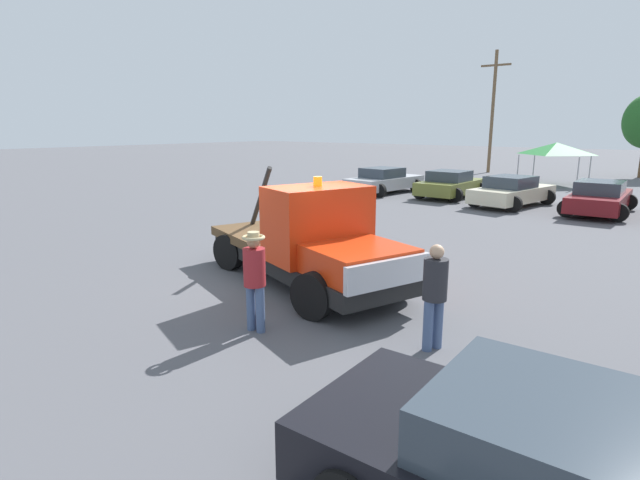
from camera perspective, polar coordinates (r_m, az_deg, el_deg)
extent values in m
plane|color=#545459|center=(11.36, -1.99, -4.82)|extent=(160.00, 160.00, 0.00)
cube|color=black|center=(11.21, -2.01, -2.25)|extent=(6.09, 3.65, 0.35)
cube|color=red|center=(9.42, 4.49, -2.39)|extent=(2.11, 2.20, 0.55)
cube|color=silver|center=(8.79, 7.88, -3.79)|extent=(0.72, 1.81, 0.50)
cube|color=red|center=(10.47, -0.26, 1.98)|extent=(1.88, 2.38, 1.54)
cube|color=brown|center=(12.38, -5.45, 0.50)|extent=(3.42, 2.90, 0.22)
cylinder|color=black|center=(12.76, -6.79, 4.89)|extent=(1.16, 0.50, 1.63)
cylinder|color=orange|center=(10.34, -0.26, 6.72)|extent=(0.18, 0.18, 0.20)
cylinder|color=black|center=(10.24, 8.58, -4.38)|extent=(0.88, 0.26, 0.88)
cylinder|color=black|center=(9.11, -0.87, -6.43)|extent=(0.88, 0.26, 0.88)
cylinder|color=black|center=(13.29, -2.51, -0.23)|extent=(0.88, 0.26, 0.88)
cylinder|color=black|center=(12.45, -10.37, -1.34)|extent=(0.88, 0.26, 0.88)
cube|color=#333D47|center=(4.65, 26.35, -19.15)|extent=(2.12, 1.78, 0.50)
cylinder|color=black|center=(6.11, 13.42, -18.10)|extent=(0.68, 0.22, 0.68)
cylinder|color=#475B84|center=(8.20, 13.33, -9.23)|extent=(0.15, 0.15, 0.83)
cylinder|color=#475B84|center=(8.07, 12.24, -9.55)|extent=(0.15, 0.15, 0.83)
cylinder|color=#28282D|center=(7.89, 13.05, -4.41)|extent=(0.38, 0.38, 0.65)
sphere|color=tan|center=(7.77, 13.21, -1.32)|extent=(0.22, 0.22, 0.22)
cylinder|color=#475B84|center=(8.75, -7.90, -7.61)|extent=(0.15, 0.15, 0.82)
cylinder|color=#475B84|center=(8.62, -6.84, -7.88)|extent=(0.15, 0.15, 0.82)
cylinder|color=maroon|center=(8.46, -7.51, -3.10)|extent=(0.37, 0.37, 0.65)
sphere|color=#A87A56|center=(8.35, -7.60, -0.23)|extent=(0.22, 0.22, 0.22)
torus|color=tan|center=(8.33, -7.62, 0.29)|extent=(0.39, 0.39, 0.06)
cylinder|color=tan|center=(8.32, -7.63, 0.59)|extent=(0.20, 0.20, 0.10)
cube|color=#B7B7BC|center=(26.75, 7.40, 6.51)|extent=(2.35, 4.83, 0.60)
cube|color=#333D47|center=(26.51, 7.12, 7.65)|extent=(1.85, 2.12, 0.50)
cylinder|color=black|center=(28.57, 7.86, 6.49)|extent=(0.68, 0.22, 0.68)
cylinder|color=black|center=(27.55, 10.88, 6.15)|extent=(0.68, 0.22, 0.68)
cylinder|color=black|center=(26.10, 3.70, 5.99)|extent=(0.68, 0.22, 0.68)
cylinder|color=black|center=(24.98, 6.84, 5.62)|extent=(0.68, 0.22, 0.68)
cube|color=olive|center=(25.62, 14.70, 5.92)|extent=(1.99, 4.24, 0.60)
cube|color=#333D47|center=(25.37, 14.57, 7.11)|extent=(1.73, 1.79, 0.50)
cylinder|color=black|center=(27.32, 14.17, 5.94)|extent=(0.68, 0.22, 0.68)
cylinder|color=black|center=(26.60, 17.78, 5.54)|extent=(0.68, 0.22, 0.68)
cylinder|color=black|center=(24.76, 11.33, 5.40)|extent=(0.68, 0.22, 0.68)
cylinder|color=black|center=(23.97, 15.24, 4.96)|extent=(0.68, 0.22, 0.68)
cube|color=beige|center=(23.66, 21.11, 4.94)|extent=(2.60, 4.80, 0.60)
cube|color=#333D47|center=(23.40, 20.96, 6.23)|extent=(1.93, 2.16, 0.50)
cylinder|color=black|center=(25.45, 20.93, 5.00)|extent=(0.68, 0.22, 0.68)
cylinder|color=black|center=(24.71, 24.55, 4.47)|extent=(0.68, 0.22, 0.68)
cylinder|color=black|center=(22.76, 17.31, 4.43)|extent=(0.68, 0.22, 0.68)
cylinder|color=black|center=(21.93, 21.24, 3.84)|extent=(0.68, 0.22, 0.68)
cube|color=maroon|center=(23.09, 29.29, 3.98)|extent=(2.01, 4.89, 0.60)
cube|color=#333D47|center=(22.79, 29.36, 5.27)|extent=(1.70, 2.08, 0.50)
cylinder|color=black|center=(24.85, 27.75, 4.20)|extent=(0.68, 0.22, 0.68)
cylinder|color=black|center=(24.65, 31.77, 3.69)|extent=(0.68, 0.22, 0.68)
cylinder|color=black|center=(21.63, 26.35, 3.26)|extent=(0.68, 0.22, 0.68)
cylinder|color=black|center=(21.41, 30.97, 2.67)|extent=(0.68, 0.22, 0.68)
cylinder|color=#9E9EA3|center=(32.22, 21.65, 7.44)|extent=(0.07, 0.07, 1.81)
cylinder|color=#9E9EA3|center=(31.43, 27.38, 6.79)|extent=(0.07, 0.07, 1.81)
cylinder|color=#9E9EA3|center=(35.35, 23.23, 7.71)|extent=(0.07, 0.07, 1.81)
cylinder|color=#9E9EA3|center=(34.63, 28.46, 7.11)|extent=(0.07, 0.07, 1.81)
pyramid|color=#287F38|center=(33.29, 25.39, 9.43)|extent=(3.27, 3.27, 0.70)
cube|color=black|center=(13.79, 2.11, -1.55)|extent=(0.40, 0.40, 0.04)
cone|color=orange|center=(13.73, 2.12, -0.52)|extent=(0.36, 0.36, 0.55)
cylinder|color=brown|center=(40.56, 19.11, 13.59)|extent=(0.24, 0.24, 8.89)
cube|color=brown|center=(40.78, 19.47, 18.33)|extent=(2.20, 0.14, 0.14)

